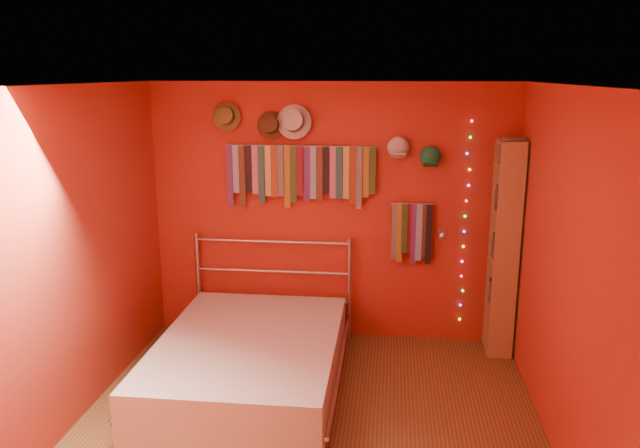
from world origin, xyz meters
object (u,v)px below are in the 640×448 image
at_px(reading_lamp, 442,234).
at_px(bed, 249,361).
at_px(tie_rack, 299,172).
at_px(bookshelf, 509,248).

relative_size(reading_lamp, bed, 0.15).
bearing_deg(reading_lamp, tie_rack, 172.01).
bearing_deg(tie_rack, bed, -103.75).
relative_size(tie_rack, bed, 0.68).
height_order(reading_lamp, bookshelf, bookshelf).
height_order(tie_rack, bed, tie_rack).
height_order(tie_rack, bookshelf, bookshelf).
distance_m(tie_rack, reading_lamp, 1.46).
bearing_deg(tie_rack, reading_lamp, -7.99).
xyz_separation_m(tie_rack, reading_lamp, (1.35, -0.19, -0.52)).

